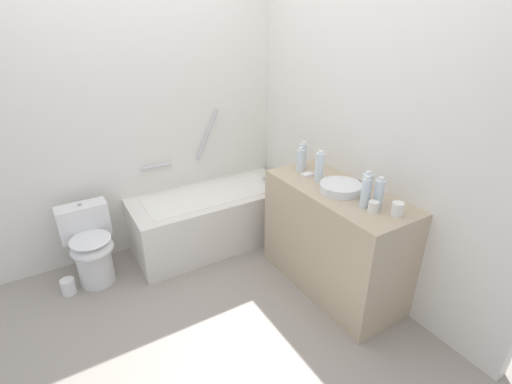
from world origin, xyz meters
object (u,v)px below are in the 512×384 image
(water_bottle_1, at_px, (365,193))
(water_bottle_3, at_px, (320,167))
(water_bottle_0, at_px, (379,193))
(soap_dish, at_px, (307,175))
(water_bottle_2, at_px, (367,188))
(water_bottle_4, at_px, (303,155))
(bathtub, at_px, (214,217))
(toilet, at_px, (91,246))
(drinking_glass_1, at_px, (397,209))
(sink_basin, at_px, (341,188))
(water_bottle_5, at_px, (300,160))
(toilet_paper_roll, at_px, (68,287))
(drinking_glass_0, at_px, (373,207))
(sink_faucet, at_px, (358,183))

(water_bottle_1, distance_m, water_bottle_3, 0.51)
(water_bottle_0, distance_m, soap_dish, 0.68)
(water_bottle_2, bearing_deg, water_bottle_4, 87.78)
(bathtub, height_order, water_bottle_4, bathtub)
(toilet, xyz_separation_m, water_bottle_0, (1.71, -1.41, 0.64))
(bathtub, xyz_separation_m, drinking_glass_1, (0.60, -1.57, 0.64))
(sink_basin, bearing_deg, soap_dish, 93.91)
(water_bottle_4, height_order, water_bottle_5, water_bottle_4)
(toilet_paper_roll, bearing_deg, water_bottle_4, -14.00)
(toilet, distance_m, soap_dish, 1.88)
(water_bottle_1, bearing_deg, drinking_glass_0, -90.25)
(bathtub, distance_m, water_bottle_0, 1.68)
(water_bottle_3, bearing_deg, toilet_paper_roll, 157.39)
(sink_basin, relative_size, toilet_paper_roll, 2.34)
(water_bottle_4, bearing_deg, bathtub, 135.97)
(bathtub, xyz_separation_m, water_bottle_5, (0.53, -0.63, 0.69))
(water_bottle_5, xyz_separation_m, drinking_glass_1, (0.07, -0.94, -0.05))
(drinking_glass_1, bearing_deg, water_bottle_5, 94.13)
(sink_basin, relative_size, soap_dish, 3.44)
(toilet, distance_m, sink_basin, 2.07)
(sink_faucet, bearing_deg, soap_dish, 119.46)
(water_bottle_0, relative_size, water_bottle_3, 0.87)
(water_bottle_3, height_order, soap_dish, water_bottle_3)
(water_bottle_0, relative_size, toilet_paper_roll, 1.63)
(toilet, distance_m, water_bottle_5, 1.88)
(water_bottle_2, relative_size, toilet_paper_roll, 1.72)
(bathtub, bearing_deg, water_bottle_1, -70.12)
(sink_faucet, distance_m, water_bottle_1, 0.35)
(toilet, xyz_separation_m, drinking_glass_1, (1.72, -1.57, 0.59))
(toilet, height_order, water_bottle_1, water_bottle_1)
(toilet, relative_size, water_bottle_4, 2.89)
(drinking_glass_1, distance_m, toilet_paper_roll, 2.60)
(bathtub, bearing_deg, toilet_paper_roll, -176.23)
(sink_basin, distance_m, toilet_paper_roll, 2.31)
(toilet, relative_size, water_bottle_5, 3.22)
(sink_faucet, distance_m, soap_dish, 0.42)
(water_bottle_5, xyz_separation_m, toilet_paper_roll, (-1.88, 0.54, -0.90))
(water_bottle_3, distance_m, toilet_paper_roll, 2.24)
(water_bottle_5, bearing_deg, drinking_glass_1, -85.87)
(toilet, xyz_separation_m, toilet_paper_roll, (-0.23, -0.08, -0.27))
(water_bottle_2, bearing_deg, toilet, 142.07)
(sink_faucet, xyz_separation_m, water_bottle_2, (-0.15, -0.22, 0.08))
(sink_basin, distance_m, soap_dish, 0.36)
(water_bottle_5, height_order, soap_dish, water_bottle_5)
(toilet_paper_roll, bearing_deg, sink_faucet, -26.24)
(water_bottle_2, height_order, water_bottle_5, water_bottle_2)
(sink_faucet, bearing_deg, toilet_paper_roll, 153.76)
(sink_faucet, height_order, water_bottle_2, water_bottle_2)
(water_bottle_0, height_order, toilet_paper_roll, water_bottle_0)
(sink_faucet, distance_m, water_bottle_0, 0.35)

